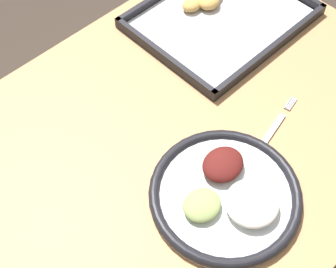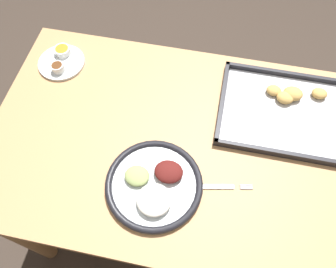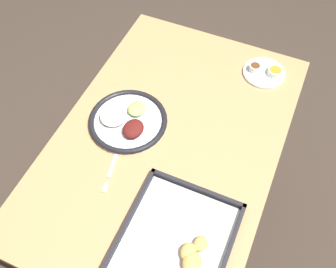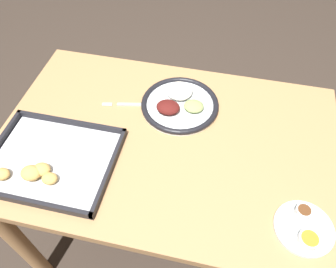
% 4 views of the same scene
% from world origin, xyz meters
% --- Properties ---
extents(ground_plane, '(8.00, 8.00, 0.00)m').
position_xyz_m(ground_plane, '(0.00, 0.00, 0.00)').
color(ground_plane, '#382D26').
extents(dining_table, '(1.11, 0.73, 0.75)m').
position_xyz_m(dining_table, '(0.00, 0.00, 0.62)').
color(dining_table, '#AD7F51').
rests_on(dining_table, ground_plane).
extents(dinner_plate, '(0.27, 0.27, 0.04)m').
position_xyz_m(dinner_plate, '(-0.01, -0.16, 0.76)').
color(dinner_plate, silver).
rests_on(dinner_plate, dining_table).
extents(fork, '(0.20, 0.05, 0.00)m').
position_xyz_m(fork, '(0.15, -0.13, 0.75)').
color(fork, '#B2B2B7').
rests_on(fork, dining_table).
extents(saucer_plate, '(0.16, 0.16, 0.04)m').
position_xyz_m(saucer_plate, '(-0.42, 0.22, 0.76)').
color(saucer_plate, silver).
rests_on(saucer_plate, dining_table).
extents(baking_tray, '(0.39, 0.31, 0.04)m').
position_xyz_m(baking_tray, '(0.33, 0.17, 0.76)').
color(baking_tray, black).
rests_on(baking_tray, dining_table).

